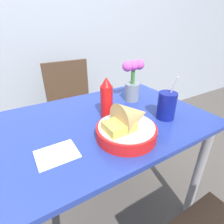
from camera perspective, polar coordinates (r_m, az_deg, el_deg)
ground_plane at (r=1.44m, az=-0.94°, el=-28.92°), size 12.00×12.00×0.00m
wall_window at (r=1.82m, az=-21.35°, el=29.03°), size 7.00×0.06×2.60m
dining_table at (r=0.98m, az=-1.23°, el=-7.95°), size 1.01×0.73×0.75m
chair_far_window at (r=1.65m, az=-12.83°, el=2.80°), size 0.40×0.40×0.90m
food_basket at (r=0.74m, az=5.42°, el=-4.30°), size 0.26×0.26×0.17m
ketchup_bottle at (r=0.88m, az=-1.93°, el=4.42°), size 0.06×0.06×0.21m
drink_cup at (r=0.92m, az=17.35°, el=1.76°), size 0.09×0.09×0.22m
flower_vase at (r=1.08m, az=6.77°, el=10.19°), size 0.15×0.09×0.25m
napkin at (r=0.71m, az=-17.55°, el=-12.98°), size 0.15×0.12×0.01m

